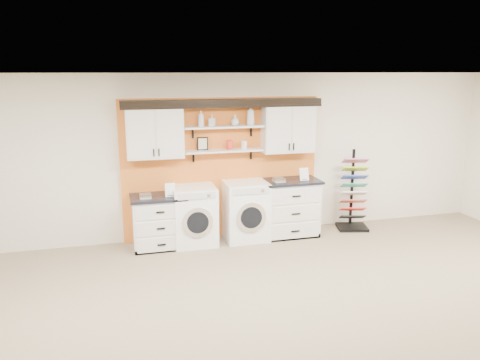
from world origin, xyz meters
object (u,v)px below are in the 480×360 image
object	(u,v)px
washer	(194,215)
dryer	(246,211)
sample_rack	(353,203)
base_cabinet_left	(159,221)
base_cabinet_right	(289,208)

from	to	relation	value
washer	dryer	xyz separation A→B (m)	(0.89, 0.00, 0.01)
washer	sample_rack	bearing A→B (deg)	0.67
dryer	base_cabinet_left	bearing A→B (deg)	179.87
base_cabinet_right	washer	distance (m)	1.68
sample_rack	washer	bearing A→B (deg)	-164.82
base_cabinet_left	base_cabinet_right	size ratio (longest dim) A/B	0.87
base_cabinet_right	dryer	world-z (taller)	dryer
base_cabinet_right	sample_rack	bearing A→B (deg)	1.42
base_cabinet_left	dryer	xyz separation A→B (m)	(1.47, -0.00, 0.07)
base_cabinet_left	base_cabinet_right	world-z (taller)	base_cabinet_right
base_cabinet_left	washer	bearing A→B (deg)	-0.34
base_cabinet_left	washer	size ratio (longest dim) A/B	0.90
sample_rack	dryer	bearing A→B (deg)	-164.53
base_cabinet_left	base_cabinet_right	xyz separation A→B (m)	(2.26, -0.00, 0.06)
dryer	sample_rack	distance (m)	2.04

